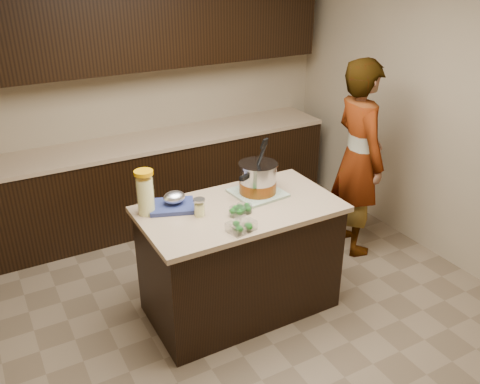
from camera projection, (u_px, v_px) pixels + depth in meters
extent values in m
plane|color=brown|center=(240.00, 306.00, 4.08)|extent=(4.00, 4.00, 0.00)
cube|color=tan|center=(143.00, 87.00, 5.08)|extent=(4.00, 0.04, 2.70)
cube|color=tan|center=(442.00, 109.00, 4.38)|extent=(0.04, 4.00, 2.70)
cube|color=black|center=(160.00, 181.00, 5.24)|extent=(3.60, 0.60, 0.86)
cube|color=tan|center=(157.00, 140.00, 5.05)|extent=(3.60, 0.63, 0.04)
cube|color=black|center=(144.00, 27.00, 4.68)|extent=(3.60, 0.35, 0.75)
cube|color=black|center=(240.00, 261.00, 3.90)|extent=(1.40, 0.75, 0.86)
cube|color=tan|center=(240.00, 209.00, 3.70)|extent=(1.46, 0.81, 0.04)
cube|color=#4F764F|center=(258.00, 193.00, 3.88)|extent=(0.39, 0.39, 0.02)
cylinder|color=#B7B7BC|center=(258.00, 179.00, 3.83)|extent=(0.37, 0.37, 0.22)
cylinder|color=brown|center=(258.00, 186.00, 3.86)|extent=(0.37, 0.37, 0.09)
cylinder|color=#B7B7BC|center=(258.00, 164.00, 3.78)|extent=(0.39, 0.39, 0.01)
cube|color=black|center=(244.00, 178.00, 3.68)|extent=(0.08, 0.06, 0.03)
cube|color=black|center=(271.00, 163.00, 3.93)|extent=(0.08, 0.06, 0.03)
cylinder|color=black|center=(260.00, 158.00, 3.73)|extent=(0.07, 0.12, 0.27)
cylinder|color=#F5F196|center=(146.00, 196.00, 3.55)|extent=(0.14, 0.14, 0.27)
cylinder|color=white|center=(145.00, 194.00, 3.54)|extent=(0.16, 0.16, 0.30)
cylinder|color=orange|center=(143.00, 173.00, 3.47)|extent=(0.16, 0.16, 0.02)
cylinder|color=#F5F196|center=(199.00, 210.00, 3.56)|extent=(0.08, 0.08, 0.09)
cylinder|color=white|center=(199.00, 208.00, 3.55)|extent=(0.08, 0.08, 0.12)
cylinder|color=silver|center=(199.00, 199.00, 3.52)|extent=(0.09, 0.09, 0.02)
cylinder|color=silver|center=(237.00, 212.00, 3.56)|extent=(0.16, 0.16, 0.06)
cylinder|color=silver|center=(244.00, 208.00, 3.61)|extent=(0.13, 0.13, 0.05)
cube|color=silver|center=(241.00, 226.00, 3.37)|extent=(0.21, 0.17, 0.07)
cube|color=navy|center=(172.00, 206.00, 3.67)|extent=(0.38, 0.35, 0.03)
ellipsoid|color=silver|center=(174.00, 198.00, 3.65)|extent=(0.16, 0.13, 0.09)
imported|color=gray|center=(358.00, 159.00, 4.56)|extent=(0.55, 0.73, 1.80)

